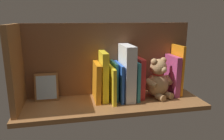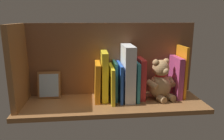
{
  "view_description": "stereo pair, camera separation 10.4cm",
  "coord_description": "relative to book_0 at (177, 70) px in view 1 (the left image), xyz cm",
  "views": [
    {
      "loc": [
        20.61,
        99.41,
        41.25
      ],
      "look_at": [
        0.0,
        0.0,
        16.29
      ],
      "focal_mm": 34.43,
      "sensor_mm": 36.0,
      "label": 1
    },
    {
      "loc": [
        10.29,
        101.0,
        41.25
      ],
      "look_at": [
        0.0,
        0.0,
        16.29
      ],
      "focal_mm": 34.43,
      "sensor_mm": 36.0,
      "label": 2
    }
  ],
  "objects": [
    {
      "name": "dictionary_thick_white",
      "position": [
        28.97,
        2.08,
        0.54
      ],
      "size": [
        5.15,
        17.27,
        27.88
      ],
      "primitive_type": "cube",
      "color": "silver",
      "rests_on": "ground_plane"
    },
    {
      "name": "book_4",
      "position": [
        33.07,
        1.93,
        -3.99
      ],
      "size": [
        1.37,
        17.16,
        18.83
      ],
      "primitive_type": "cube",
      "color": "blue",
      "rests_on": "ground_plane"
    },
    {
      "name": "teddy_bear",
      "position": [
        11.97,
        2.94,
        -4.19
      ],
      "size": [
        15.97,
        16.01,
        20.94
      ],
      "rotation": [
        0.0,
        0.0,
        0.35
      ],
      "color": "tan",
      "rests_on": "ground_plane"
    },
    {
      "name": "book_5",
      "position": [
        35.27,
        0.49,
        -3.79
      ],
      "size": [
        1.36,
        14.27,
        19.23
      ],
      "primitive_type": "cube",
      "color": "teal",
      "rests_on": "ground_plane"
    },
    {
      "name": "book_0",
      "position": [
        0.0,
        0.0,
        0.0
      ],
      "size": [
        1.38,
        13.3,
        26.81
      ],
      "primitive_type": "cube",
      "color": "orange",
      "rests_on": "ground_plane"
    },
    {
      "name": "picture_frame_leaning",
      "position": [
        69.53,
        -3.9,
        -6.58
      ],
      "size": [
        11.65,
        4.83,
        13.96
      ],
      "color": "brown",
      "rests_on": "ground_plane"
    },
    {
      "name": "book_8",
      "position": [
        44.42,
        1.21,
        -3.78
      ],
      "size": [
        3.16,
        15.72,
        19.32
      ],
      "primitive_type": "cube",
      "rotation": [
        0.0,
        -0.04,
        0.0
      ],
      "color": "orange",
      "rests_on": "ground_plane"
    },
    {
      "name": "book_3",
      "position": [
        24.82,
        1.69,
        -3.53
      ],
      "size": [
        1.5,
        16.68,
        19.74
      ],
      "primitive_type": "cube",
      "color": "teal",
      "rests_on": "ground_plane"
    },
    {
      "name": "shelf_back_panel",
      "position": [
        37.32,
        -7.8,
        5.84
      ],
      "size": [
        91.71,
        1.5,
        38.48
      ],
      "primitive_type": "cube",
      "color": "brown",
      "rests_on": "ground_plane"
    },
    {
      "name": "book_7",
      "position": [
        40.8,
        0.46,
        -1.09
      ],
      "size": [
        3.4,
        14.23,
        24.67
      ],
      "primitive_type": "cube",
      "rotation": [
        0.0,
        -0.01,
        0.0
      ],
      "color": "yellow",
      "rests_on": "ground_plane"
    },
    {
      "name": "ground_plane",
      "position": [
        37.32,
        4.92,
        -14.5
      ],
      "size": [
        91.71,
        29.95,
        2.2
      ],
      "primitive_type": "cube",
      "color": "brown"
    },
    {
      "name": "book_1",
      "position": [
        2.91,
        0.58,
        -2.74
      ],
      "size": [
        2.78,
        14.47,
        21.33
      ],
      "primitive_type": "cube",
      "color": "#B23F72",
      "rests_on": "ground_plane"
    },
    {
      "name": "book_6",
      "position": [
        37.6,
        2.75,
        -4.56
      ],
      "size": [
        1.64,
        18.79,
        17.7
      ],
      "primitive_type": "cube",
      "color": "yellow",
      "rests_on": "ground_plane"
    },
    {
      "name": "book_2",
      "position": [
        21.88,
        0.3,
        -2.98
      ],
      "size": [
        2.7,
        13.89,
        20.84
      ],
      "primitive_type": "cube",
      "color": "red",
      "rests_on": "ground_plane"
    },
    {
      "name": "shelf_side_divider",
      "position": [
        81.18,
        4.92,
        5.84
      ],
      "size": [
        2.4,
        23.95,
        38.48
      ],
      "primitive_type": "cube",
      "color": "brown",
      "rests_on": "ground_plane"
    }
  ]
}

